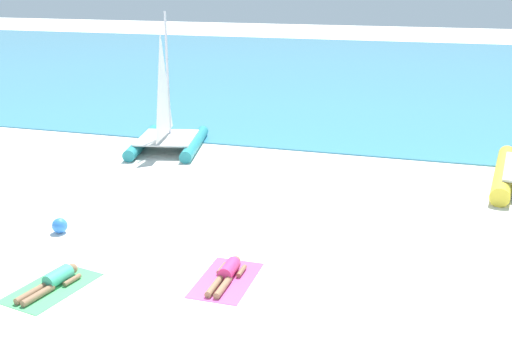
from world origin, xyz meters
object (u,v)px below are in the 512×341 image
sunbather_right (227,273)px  beach_ball (60,226)px  sunbather_left (54,281)px  sailboat_teal (167,130)px  towel_left (52,288)px  towel_right (226,280)px

sunbather_right → beach_ball: beach_ball is taller
sunbather_left → sailboat_teal: bearing=112.3°
towel_left → sunbather_left: size_ratio=1.21×
sailboat_teal → beach_ball: 7.83m
sunbather_left → beach_ball: 2.85m
towel_right → beach_ball: 4.91m
sunbather_left → beach_ball: beach_ball is taller
towel_right → towel_left: bearing=-157.7°
sailboat_teal → sunbather_right: 10.41m
sunbather_left → sunbather_right: same height
sunbather_left → towel_right: 3.53m
sunbather_left → beach_ball: size_ratio=4.11×
sunbather_left → towel_right: (3.28, 1.28, -0.13)m
sailboat_teal → beach_ball: size_ratio=12.82×
towel_left → towel_right: size_ratio=1.00×
towel_left → sunbather_right: 3.59m
sailboat_teal → sunbather_left: (2.14, -10.22, -0.60)m
towel_right → sunbather_right: bearing=89.8°
towel_right → beach_ball: beach_ball is taller
towel_left → towel_right: 3.56m
sailboat_teal → sunbather_left: 10.46m
beach_ball → towel_left: bearing=-59.6°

